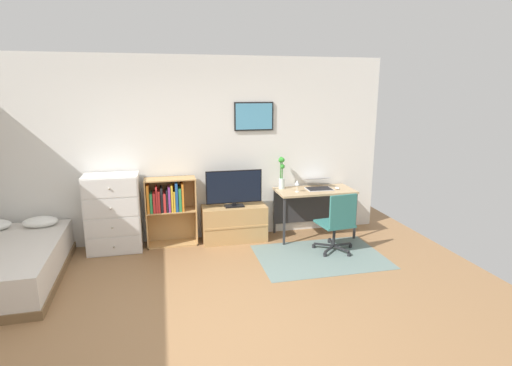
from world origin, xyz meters
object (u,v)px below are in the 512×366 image
Objects in this scene: office_chair at (338,221)px; bamboo_vase at (282,172)px; desk at (313,197)px; bookshelf at (169,205)px; bed at (2,265)px; laptop at (318,184)px; dresser at (113,213)px; television at (234,189)px; tv_stand at (234,223)px; wine_glass at (297,183)px; computer_mouse at (337,188)px.

bamboo_vase reaches higher than office_chair.
desk is 0.63m from bamboo_vase.
desk is at bearing -1.55° from bookshelf.
bookshelf is at bearing 178.45° from desk.
bed is 4.58× the size of laptop.
dresser reaches higher than desk.
bookshelf is 2.26m from laptop.
television is at bearing -177.72° from laptop.
tv_stand is 1.10× the size of office_chair.
dresser is 0.76m from bookshelf.
wine_glass reaches higher than bed.
desk is at bearing 0.08° from dresser.
bed is 2.06× the size of tv_stand.
dresser is 2.65m from wine_glass.
laptop is (1.30, -0.01, 0.54)m from tv_stand.
wine_glass is at bearing -156.80° from laptop.
laptop is (3.00, 0.00, 0.26)m from dresser.
wine_glass is at bearing 7.44° from bed.
laptop is at bearing -0.05° from desk.
dresser is 10.52× the size of computer_mouse.
bookshelf is 2.03× the size of bamboo_vase.
wine_glass is at bearing -6.36° from bookshelf.
computer_mouse is 0.88m from bamboo_vase.
bamboo_vase reaches higher than tv_stand.
tv_stand is at bearing 170.14° from wine_glass.
wine_glass is (-0.39, 0.63, 0.42)m from office_chair.
desk is at bearing -0.52° from tv_stand.
wine_glass is (-0.38, -0.15, 0.07)m from laptop.
office_chair is at bearing -14.41° from dresser.
office_chair is at bearing -112.06° from computer_mouse.
bamboo_vase reaches higher than bed.
dresser is 1.10× the size of bookshelf.
wine_glass is at bearing -8.51° from television.
bamboo_vase is (0.76, 0.11, 0.19)m from television.
bed is 10.88× the size of wine_glass.
bamboo_vase is at bearing 171.64° from laptop.
desk is (1.23, -0.01, 0.33)m from tv_stand.
bed is 4.00× the size of bamboo_vase.
office_chair is (4.20, -0.03, 0.23)m from bed.
tv_stand is 2.22× the size of laptop.
television reaches higher than computer_mouse.
bamboo_vase is at bearing 11.59° from bed.
bamboo_vase is at bearing 6.57° from tv_stand.
television reaches higher than desk.
tv_stand is 1.15× the size of television.
dresser is at bearing 30.64° from bed.
bamboo_vase is (1.70, 0.04, 0.39)m from bookshelf.
desk is at bearing 0.52° from television.
television is 1.58m from computer_mouse.
office_chair is at bearing -84.24° from desk.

